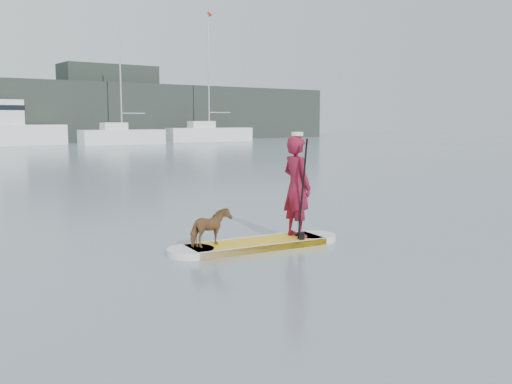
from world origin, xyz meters
TOP-DOWN VIEW (x-y plane):
  - ground at (0.00, 0.00)m, footprint 140.00×140.00m
  - paddleboard at (-0.24, 2.79)m, footprint 3.27×1.16m
  - paddler at (0.60, 2.66)m, footprint 0.47×0.69m
  - white_cap at (0.60, 2.66)m, footprint 0.22×0.22m
  - dog at (-1.11, 2.91)m, footprint 0.81×0.49m
  - paddle at (0.48, 2.36)m, footprint 0.10×0.30m
  - sailboat_e at (15.03, 44.16)m, footprint 7.68×3.03m
  - sailboat_f at (25.11, 45.34)m, footprint 9.01×3.93m
  - shore_building_east at (18.00, 54.00)m, footprint 10.00×4.00m

SIDE VIEW (x-z plane):
  - ground at x=0.00m, z-range 0.00..0.00m
  - paddleboard at x=-0.24m, z-range 0.00..0.12m
  - dog at x=-1.11m, z-range 0.12..0.76m
  - sailboat_e at x=15.03m, z-range -4.67..6.23m
  - paddle at x=0.48m, z-range -0.20..1.80m
  - sailboat_f at x=25.11m, z-range -5.64..7.40m
  - paddler at x=0.60m, z-range 0.12..1.98m
  - white_cap at x=0.60m, z-range 1.98..2.05m
  - shore_building_east at x=18.00m, z-range 0.00..8.00m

